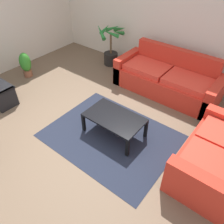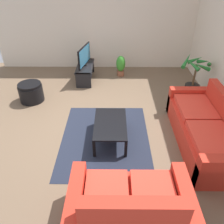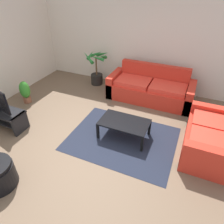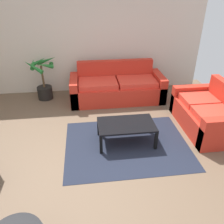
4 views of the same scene
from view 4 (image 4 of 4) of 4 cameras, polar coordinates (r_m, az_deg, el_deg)
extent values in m
plane|color=brown|center=(3.84, -4.16, -12.49)|extent=(6.60, 6.60, 0.00)
cube|color=beige|center=(5.98, -6.53, 17.68)|extent=(6.00, 0.06, 2.70)
cube|color=red|center=(5.67, 1.27, 5.04)|extent=(2.25, 0.90, 0.42)
cube|color=red|center=(5.84, 0.79, 10.56)|extent=(1.89, 0.16, 0.48)
cube|color=red|center=(5.58, -9.35, 5.35)|extent=(0.18, 0.90, 0.62)
cube|color=red|center=(5.86, 11.41, 6.35)|extent=(0.18, 0.90, 0.62)
cube|color=red|center=(5.47, -3.57, 7.13)|extent=(0.91, 0.66, 0.12)
cube|color=red|center=(5.60, 6.21, 7.56)|extent=(0.91, 0.66, 0.12)
cube|color=red|center=(4.92, 22.26, -1.45)|extent=(0.90, 1.55, 0.42)
cube|color=red|center=(5.40, 19.25, 3.15)|extent=(0.90, 0.18, 0.62)
cube|color=red|center=(4.55, 24.00, -0.48)|extent=(0.66, 0.55, 0.12)
cube|color=red|center=(5.00, 20.83, 2.89)|extent=(0.66, 0.55, 0.12)
cube|color=black|center=(4.07, 3.60, -3.09)|extent=(1.01, 0.61, 0.03)
cube|color=black|center=(3.90, -2.76, -8.15)|extent=(0.05, 0.05, 0.36)
cube|color=black|center=(4.07, 10.93, -6.98)|extent=(0.05, 0.05, 0.36)
cube|color=black|center=(4.36, -3.37, -3.70)|extent=(0.05, 0.05, 0.36)
cube|color=black|center=(4.50, 8.90, -2.82)|extent=(0.05, 0.05, 0.36)
cube|color=#1E2333|center=(4.20, 3.69, -8.05)|extent=(2.20, 1.70, 0.01)
cylinder|color=black|center=(6.00, -16.36, 4.67)|extent=(0.37, 0.37, 0.31)
cylinder|color=brown|center=(5.84, -16.95, 8.47)|extent=(0.05, 0.05, 0.54)
cone|color=#23742D|center=(5.72, -15.15, 11.72)|extent=(0.12, 0.46, 0.26)
cone|color=#23742D|center=(5.95, -16.09, 12.29)|extent=(0.53, 0.30, 0.29)
cone|color=#23742D|center=(5.91, -17.90, 11.89)|extent=(0.38, 0.24, 0.22)
cone|color=#23742D|center=(5.77, -19.19, 11.27)|extent=(0.11, 0.37, 0.22)
cone|color=#23742D|center=(5.56, -19.11, 10.62)|extent=(0.49, 0.35, 0.28)
cone|color=#23742D|center=(5.57, -16.34, 11.11)|extent=(0.38, 0.34, 0.24)
camera|label=1|loc=(2.68, 65.85, 20.70)|focal=36.00mm
camera|label=2|loc=(5.36, 48.74, 25.04)|focal=36.60mm
camera|label=3|loc=(1.83, 83.13, 15.53)|focal=32.45mm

